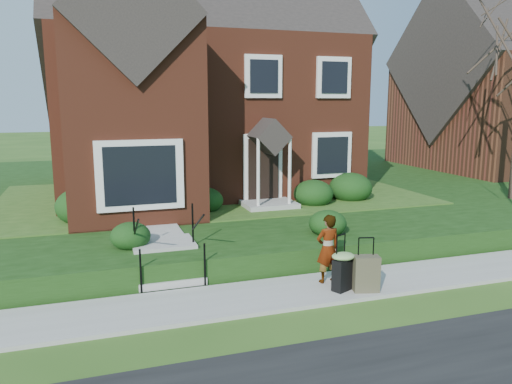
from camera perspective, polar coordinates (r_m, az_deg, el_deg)
name	(u,v)px	position (r m, az deg, el deg)	size (l,w,h in m)	color
ground	(303,293)	(10.43, 5.40, -11.38)	(120.00, 120.00, 0.00)	#2D5119
sidewalk	(303,291)	(10.42, 5.40, -11.18)	(60.00, 1.60, 0.08)	#9E9B93
terrace	(287,185)	(21.59, 3.51, 0.85)	(44.00, 20.00, 0.60)	#16330E
walkway	(150,218)	(14.30, -12.07, -2.92)	(1.20, 6.00, 0.06)	#9E9B93
main_house	(194,62)	(18.89, -7.11, 14.55)	(10.40, 10.20, 9.40)	maroon
front_steps	(166,256)	(11.31, -10.22, -7.21)	(1.40, 2.02, 1.50)	#9E9B93
foundation_shrubs	(238,197)	(14.76, -2.02, -0.56)	(9.93, 4.91, 1.06)	black
woman	(328,249)	(10.61, 8.21, -6.42)	(0.53, 0.35, 1.46)	#999999
suitcase_black	(343,269)	(10.30, 9.91, -8.65)	(0.60, 0.56, 1.15)	black
suitcase_olive	(366,274)	(10.37, 12.48, -9.08)	(0.56, 0.40, 1.10)	#4C4833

